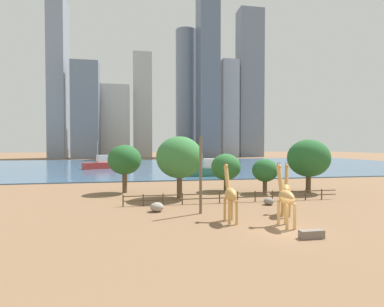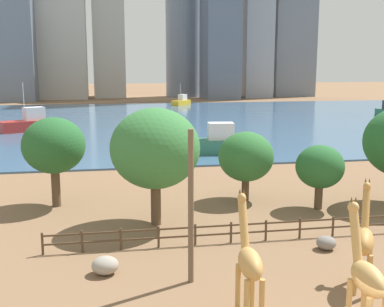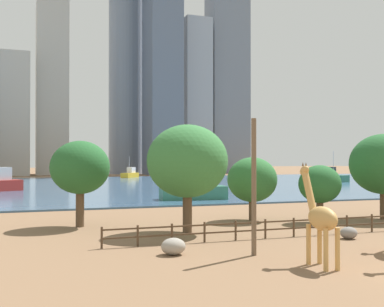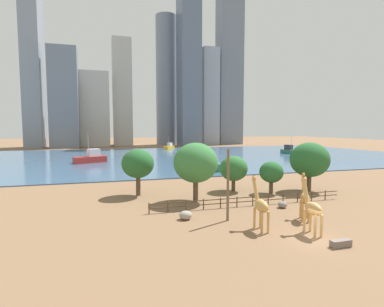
# 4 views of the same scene
# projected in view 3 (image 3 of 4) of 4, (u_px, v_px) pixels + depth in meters

# --- Properties ---
(ground_plane) EXTENTS (400.00, 400.00, 0.00)m
(ground_plane) POSITION_uv_depth(u_px,v_px,m) (114.00, 185.00, 97.13)
(ground_plane) COLOR brown
(harbor_water) EXTENTS (180.00, 86.00, 0.20)m
(harbor_water) POSITION_uv_depth(u_px,v_px,m) (117.00, 185.00, 94.30)
(harbor_water) COLOR #3D6084
(harbor_water) RESTS_ON ground
(giraffe_tall) EXTENTS (1.02, 3.34, 5.20)m
(giraffe_tall) POSITION_uv_depth(u_px,v_px,m) (320.00, 218.00, 23.94)
(giraffe_tall) COLOR tan
(giraffe_tall) RESTS_ON ground
(utility_pole) EXTENTS (0.28, 0.28, 7.63)m
(utility_pole) POSITION_uv_depth(u_px,v_px,m) (254.00, 187.00, 26.73)
(utility_pole) COLOR brown
(utility_pole) RESTS_ON ground
(boulder_near_fence) EXTENTS (1.39, 1.26, 0.94)m
(boulder_near_fence) POSITION_uv_depth(u_px,v_px,m) (173.00, 246.00, 26.83)
(boulder_near_fence) COLOR gray
(boulder_near_fence) RESTS_ON ground
(boulder_by_pole) EXTENTS (1.16, 1.07, 0.80)m
(boulder_by_pole) POSITION_uv_depth(u_px,v_px,m) (349.00, 233.00, 32.18)
(boulder_by_pole) COLOR gray
(boulder_by_pole) RESTS_ON ground
(enclosure_fence) EXTENTS (26.12, 0.14, 1.30)m
(enclosure_fence) POSITION_uv_depth(u_px,v_px,m) (287.00, 226.00, 32.89)
(enclosure_fence) COLOR #4C3826
(enclosure_fence) RESTS_ON ground
(tree_left_large) EXTENTS (5.97, 5.97, 7.58)m
(tree_left_large) POSITION_uv_depth(u_px,v_px,m) (384.00, 164.00, 42.64)
(tree_left_large) COLOR brown
(tree_left_large) RESTS_ON ground
(tree_center_broad) EXTENTS (3.55, 3.55, 4.83)m
(tree_center_broad) POSITION_uv_depth(u_px,v_px,m) (320.00, 185.00, 40.42)
(tree_center_broad) COLOR brown
(tree_center_broad) RESTS_ON ground
(tree_right_tall) EXTENTS (5.92, 5.92, 7.87)m
(tree_right_tall) POSITION_uv_depth(u_px,v_px,m) (187.00, 161.00, 35.00)
(tree_right_tall) COLOR brown
(tree_right_tall) RESTS_ON ground
(tree_left_small) EXTENTS (4.67, 4.67, 6.79)m
(tree_left_small) POSITION_uv_depth(u_px,v_px,m) (80.00, 168.00, 37.92)
(tree_left_small) COLOR brown
(tree_left_small) RESTS_ON ground
(tree_right_small) EXTENTS (4.34, 4.34, 5.50)m
(tree_right_small) POSITION_uv_depth(u_px,v_px,m) (252.00, 180.00, 41.88)
(tree_right_small) COLOR brown
(tree_right_small) RESTS_ON ground
(boat_ferry) EXTENTS (8.62, 3.86, 3.68)m
(boat_ferry) POSITION_uv_depth(u_px,v_px,m) (195.00, 189.00, 61.15)
(boat_ferry) COLOR #337259
(boat_ferry) RESTS_ON harbor_water
(boat_sailboat) EXTENTS (5.87, 6.38, 5.75)m
(boat_sailboat) POSITION_uv_depth(u_px,v_px,m) (130.00, 174.00, 131.13)
(boat_sailboat) COLOR gold
(boat_sailboat) RESTS_ON harbor_water
(boat_barge) EXTENTS (4.44, 7.96, 6.77)m
(boat_barge) POSITION_uv_depth(u_px,v_px,m) (331.00, 176.00, 108.58)
(boat_barge) COLOR #337259
(boat_barge) RESTS_ON harbor_water
(skyline_tower_needle) EXTENTS (9.41, 11.88, 54.71)m
(skyline_tower_needle) POSITION_uv_depth(u_px,v_px,m) (195.00, 97.00, 171.09)
(skyline_tower_needle) COLOR #939EAD
(skyline_tower_needle) RESTS_ON ground
(skyline_tower_glass) EXTENTS (14.34, 10.19, 86.22)m
(skyline_tower_glass) POSITION_uv_depth(u_px,v_px,m) (227.00, 58.00, 179.33)
(skyline_tower_glass) COLOR slate
(skyline_tower_glass) RESTS_ON ground
(skyline_block_left) EXTENTS (11.84, 11.84, 72.90)m
(skyline_block_left) POSITION_uv_depth(u_px,v_px,m) (126.00, 70.00, 169.35)
(skyline_block_left) COLOR slate
(skyline_block_left) RESTS_ON ground
(skyline_block_right) EXTENTS (16.49, 8.83, 38.99)m
(skyline_block_right) POSITION_uv_depth(u_px,v_px,m) (2.00, 114.00, 150.93)
(skyline_block_right) COLOR #B7B2A8
(skyline_block_right) RESTS_ON ground
(skyline_tower_short) EXTENTS (10.26, 14.48, 58.34)m
(skyline_tower_short) POSITION_uv_depth(u_px,v_px,m) (52.00, 89.00, 163.29)
(skyline_tower_short) COLOR #B7B2A8
(skyline_tower_short) RESTS_ON ground
(skyline_tower_far) EXTENTS (10.57, 14.30, 89.51)m
(skyline_tower_far) POSITION_uv_depth(u_px,v_px,m) (162.00, 41.00, 161.21)
(skyline_tower_far) COLOR slate
(skyline_tower_far) RESTS_ON ground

